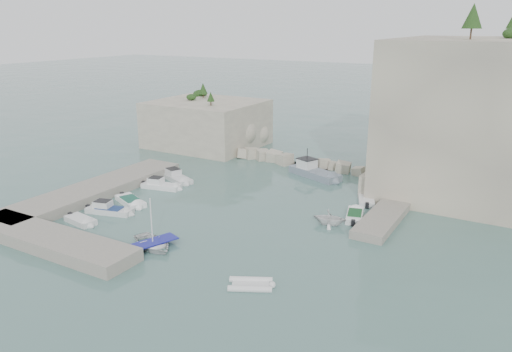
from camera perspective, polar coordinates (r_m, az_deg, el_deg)
The scene contains 21 objects.
ground at distance 49.26m, azimuth -3.53°, elevation -5.11°, with size 400.00×400.00×0.00m, color slate.
cliff_terrace at distance 59.77m, azimuth 16.80°, elevation -0.53°, with size 8.00×10.00×2.50m, color beige.
outcrop_west at distance 79.04m, azimuth -5.63°, elevation 5.99°, with size 16.00×14.00×7.00m, color beige.
quay_west at distance 59.07m, azimuth -17.96°, elevation -1.56°, with size 5.00×24.00×1.10m, color #9E9689.
quay_south at distance 47.20m, azimuth -22.52°, elevation -6.76°, with size 18.00×4.00×1.10m, color #9E9689.
ledge_east at distance 52.55m, azimuth 15.12°, elevation -3.78°, with size 3.00×16.00×0.80m, color #9E9689.
breakwater at distance 67.83m, azimuth 6.09°, elevation 1.69°, with size 28.00×3.00×1.40m, color beige.
motorboat_a at distance 62.43m, azimuth -9.07°, elevation -0.46°, with size 6.00×1.78×1.40m, color silver, non-canonical shape.
motorboat_b at distance 59.62m, azimuth -10.74°, elevation -1.39°, with size 5.09×1.67×1.40m, color white, non-canonical shape.
motorboat_c at distance 55.35m, azimuth -14.13°, elevation -3.08°, with size 4.88×1.78×0.70m, color white, non-canonical shape.
motorboat_d at distance 53.18m, azimuth -16.36°, elevation -4.10°, with size 5.32×1.58×1.40m, color silver, non-canonical shape.
motorboat_e at distance 51.50m, azimuth -19.39°, elevation -5.09°, with size 3.77×1.54×0.70m, color silver, non-canonical shape.
rowboat at distance 44.50m, azimuth -11.68°, elevation -7.97°, with size 3.40×4.76×0.99m, color white.
inflatable_dinghy at distance 37.61m, azimuth -0.64°, elevation -12.51°, with size 3.53×1.71×0.44m, color silver, non-canonical shape.
tender_east_a at distance 48.76m, azimuth 8.38°, elevation -5.51°, with size 2.72×3.15×1.66m, color white.
tender_east_b at distance 50.75m, azimuth 11.20°, elevation -4.74°, with size 4.50×1.54×0.70m, color white, non-canonical shape.
tender_east_c at distance 55.76m, azimuth 12.44°, elevation -2.80°, with size 4.94×1.60×0.70m, color white, non-canonical shape.
tender_east_d at distance 57.68m, azimuth 14.30°, elevation -2.27°, with size 1.47×3.92×1.51m, color silver.
work_boat at distance 63.47m, azimuth 6.71°, elevation -0.07°, with size 7.98×2.36×2.20m, color slate, non-canonical shape.
rowboat_mast at distance 43.48m, azimuth -11.88°, elevation -4.87°, with size 0.10×0.10×4.20m, color white.
vegetation at distance 62.70m, azimuth 24.05°, elevation 15.07°, with size 53.48×13.88×13.40m.
Camera 1 is at (25.54, -37.82, 18.56)m, focal length 35.00 mm.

